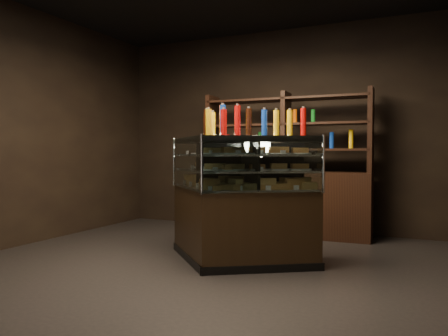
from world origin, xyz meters
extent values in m
plane|color=black|center=(0.00, 0.00, 0.00)|extent=(5.00, 5.00, 0.00)
cube|color=black|center=(0.00, 2.50, 1.50)|extent=(5.00, 0.02, 3.00)
cube|color=black|center=(-2.50, 0.00, 1.50)|extent=(0.02, 5.00, 3.00)
cube|color=black|center=(0.51, 0.33, 0.39)|extent=(1.32, 1.14, 0.78)
cube|color=black|center=(0.51, 0.33, 0.04)|extent=(1.36, 1.18, 0.08)
cube|color=black|center=(0.51, 0.33, 1.29)|extent=(1.32, 1.14, 0.06)
cube|color=silver|center=(0.51, 0.33, 0.79)|extent=(1.25, 1.08, 0.02)
cube|color=silver|center=(0.51, 0.33, 0.97)|extent=(1.25, 1.08, 0.02)
cube|color=silver|center=(0.51, 0.33, 1.13)|extent=(1.25, 1.08, 0.02)
cube|color=white|center=(0.67, 0.07, 1.05)|extent=(1.00, 0.65, 0.55)
cylinder|color=silver|center=(1.17, 0.40, 1.05)|extent=(0.03, 0.03, 0.57)
cylinder|color=silver|center=(0.17, -0.24, 1.05)|extent=(0.03, 0.03, 0.57)
cube|color=black|center=(-0.03, 0.39, 0.39)|extent=(1.25, 1.27, 0.78)
cube|color=black|center=(-0.03, 0.39, 0.04)|extent=(1.29, 1.31, 0.08)
cube|color=black|center=(-0.03, 0.39, 1.29)|extent=(1.25, 1.27, 0.06)
cube|color=silver|center=(-0.03, 0.39, 0.79)|extent=(1.18, 1.20, 0.02)
cube|color=silver|center=(-0.03, 0.39, 0.97)|extent=(1.18, 1.20, 0.02)
cube|color=silver|center=(-0.03, 0.39, 1.13)|extent=(1.18, 1.20, 0.02)
cube|color=white|center=(-0.25, 0.18, 1.05)|extent=(0.82, 0.87, 0.55)
cylinder|color=silver|center=(0.17, -0.24, 1.05)|extent=(0.03, 0.03, 0.57)
cylinder|color=silver|center=(-0.65, 0.62, 1.05)|extent=(0.03, 0.03, 0.57)
cube|color=#CB8E48|center=(0.10, 0.03, 0.82)|extent=(0.20, 0.17, 0.06)
cube|color=#CB8E48|center=(0.22, 0.11, 0.82)|extent=(0.20, 0.17, 0.06)
cube|color=#CB8E48|center=(0.34, 0.19, 0.82)|extent=(0.20, 0.17, 0.06)
cube|color=#CB8E48|center=(0.46, 0.26, 0.82)|extent=(0.20, 0.17, 0.06)
cube|color=#CB8E48|center=(0.58, 0.34, 0.82)|extent=(0.20, 0.17, 0.06)
cube|color=#CB8E48|center=(0.70, 0.42, 0.82)|extent=(0.20, 0.17, 0.06)
cube|color=#CB8E48|center=(0.82, 0.50, 0.82)|extent=(0.20, 0.17, 0.06)
cube|color=#CB8E48|center=(0.94, 0.57, 0.82)|extent=(0.20, 0.17, 0.06)
cylinder|color=white|center=(0.13, 0.08, 0.99)|extent=(0.24, 0.24, 0.01)
cube|color=#CB8E48|center=(0.13, 0.08, 1.02)|extent=(0.19, 0.16, 0.05)
cylinder|color=white|center=(0.32, 0.21, 0.99)|extent=(0.24, 0.24, 0.01)
cube|color=#CB8E48|center=(0.32, 0.21, 1.02)|extent=(0.19, 0.16, 0.05)
cylinder|color=white|center=(0.51, 0.33, 0.99)|extent=(0.24, 0.24, 0.01)
cube|color=#CB8E48|center=(0.51, 0.33, 1.02)|extent=(0.19, 0.16, 0.05)
cylinder|color=white|center=(0.70, 0.45, 0.99)|extent=(0.24, 0.24, 0.01)
cube|color=#CB8E48|center=(0.70, 0.45, 1.02)|extent=(0.19, 0.16, 0.05)
cylinder|color=white|center=(0.89, 0.57, 0.99)|extent=(0.24, 0.24, 0.01)
cube|color=#CB8E48|center=(0.89, 0.57, 1.02)|extent=(0.19, 0.16, 0.05)
cylinder|color=white|center=(0.13, 0.08, 1.15)|extent=(0.24, 0.24, 0.02)
cube|color=#CB8E48|center=(0.13, 0.08, 1.19)|extent=(0.19, 0.16, 0.05)
cylinder|color=white|center=(0.32, 0.21, 1.15)|extent=(0.24, 0.24, 0.02)
cube|color=#CB8E48|center=(0.32, 0.21, 1.19)|extent=(0.19, 0.16, 0.05)
cylinder|color=white|center=(0.51, 0.33, 1.15)|extent=(0.24, 0.24, 0.02)
cube|color=#CB8E48|center=(0.51, 0.33, 1.19)|extent=(0.19, 0.16, 0.05)
cylinder|color=white|center=(0.70, 0.45, 1.15)|extent=(0.24, 0.24, 0.02)
cube|color=#CB8E48|center=(0.70, 0.45, 1.19)|extent=(0.19, 0.16, 0.05)
cylinder|color=white|center=(0.89, 0.57, 1.15)|extent=(0.24, 0.24, 0.02)
cube|color=#CB8E48|center=(0.89, 0.57, 1.19)|extent=(0.19, 0.16, 0.05)
cube|color=#CB8E48|center=(-0.39, 0.73, 0.82)|extent=(0.19, 0.19, 0.06)
cube|color=#CB8E48|center=(-0.29, 0.63, 0.82)|extent=(0.19, 0.19, 0.06)
cube|color=#CB8E48|center=(-0.19, 0.53, 0.82)|extent=(0.19, 0.19, 0.06)
cube|color=#CB8E48|center=(-0.10, 0.42, 0.82)|extent=(0.19, 0.19, 0.06)
cube|color=#CB8E48|center=(0.00, 0.32, 0.82)|extent=(0.19, 0.19, 0.06)
cube|color=#CB8E48|center=(0.10, 0.22, 0.82)|extent=(0.19, 0.19, 0.06)
cube|color=#CB8E48|center=(0.20, 0.11, 0.82)|extent=(0.19, 0.19, 0.06)
cube|color=#CB8E48|center=(0.30, 0.01, 0.82)|extent=(0.19, 0.19, 0.06)
cylinder|color=white|center=(-0.34, 0.72, 0.99)|extent=(0.24, 0.24, 0.01)
cube|color=#CB8E48|center=(-0.34, 0.72, 1.02)|extent=(0.18, 0.18, 0.05)
cylinder|color=white|center=(-0.18, 0.56, 0.99)|extent=(0.24, 0.24, 0.01)
cube|color=#CB8E48|center=(-0.18, 0.56, 1.02)|extent=(0.18, 0.18, 0.05)
cylinder|color=white|center=(-0.03, 0.39, 0.99)|extent=(0.24, 0.24, 0.01)
cube|color=#CB8E48|center=(-0.03, 0.39, 1.02)|extent=(0.18, 0.18, 0.05)
cylinder|color=white|center=(0.13, 0.23, 0.99)|extent=(0.24, 0.24, 0.01)
cube|color=#CB8E48|center=(0.13, 0.23, 1.02)|extent=(0.18, 0.18, 0.05)
cylinder|color=white|center=(0.29, 0.06, 0.99)|extent=(0.24, 0.24, 0.01)
cube|color=#CB8E48|center=(0.29, 0.06, 1.02)|extent=(0.18, 0.18, 0.05)
cylinder|color=white|center=(-0.34, 0.72, 1.15)|extent=(0.24, 0.24, 0.02)
cube|color=#CB8E48|center=(-0.34, 0.72, 1.19)|extent=(0.18, 0.18, 0.05)
cylinder|color=white|center=(-0.18, 0.56, 1.15)|extent=(0.24, 0.24, 0.02)
cube|color=#CB8E48|center=(-0.18, 0.56, 1.19)|extent=(0.18, 0.18, 0.05)
cylinder|color=white|center=(-0.03, 0.39, 1.15)|extent=(0.24, 0.24, 0.02)
cube|color=#CB8E48|center=(-0.03, 0.39, 1.19)|extent=(0.18, 0.18, 0.05)
cylinder|color=white|center=(0.13, 0.23, 1.15)|extent=(0.24, 0.24, 0.02)
cube|color=#CB8E48|center=(0.13, 0.23, 1.19)|extent=(0.18, 0.18, 0.05)
cylinder|color=white|center=(0.29, 0.06, 1.15)|extent=(0.24, 0.24, 0.02)
cube|color=#CB8E48|center=(0.29, 0.06, 1.19)|extent=(0.18, 0.18, 0.05)
cylinder|color=#D8590A|center=(0.09, 0.06, 1.46)|extent=(0.06, 0.06, 0.28)
cylinder|color=silver|center=(0.09, 0.06, 1.61)|extent=(0.03, 0.03, 0.02)
cylinder|color=#B20C0A|center=(0.21, 0.14, 1.46)|extent=(0.06, 0.06, 0.28)
cylinder|color=silver|center=(0.21, 0.14, 1.61)|extent=(0.03, 0.03, 0.02)
cylinder|color=#0F38B2|center=(0.33, 0.21, 1.46)|extent=(0.06, 0.06, 0.28)
cylinder|color=silver|center=(0.33, 0.21, 1.61)|extent=(0.03, 0.03, 0.02)
cylinder|color=#147223|center=(0.45, 0.29, 1.46)|extent=(0.06, 0.06, 0.28)
cylinder|color=silver|center=(0.45, 0.29, 1.61)|extent=(0.03, 0.03, 0.02)
cylinder|color=yellow|center=(0.57, 0.37, 1.46)|extent=(0.06, 0.06, 0.28)
cylinder|color=silver|center=(0.57, 0.37, 1.61)|extent=(0.03, 0.03, 0.02)
cylinder|color=black|center=(0.69, 0.44, 1.46)|extent=(0.06, 0.06, 0.28)
cylinder|color=silver|center=(0.69, 0.44, 1.61)|extent=(0.03, 0.03, 0.02)
cylinder|color=silver|center=(0.81, 0.52, 1.46)|extent=(0.06, 0.06, 0.28)
cylinder|color=silver|center=(0.81, 0.52, 1.61)|extent=(0.03, 0.03, 0.02)
cylinder|color=#D8590A|center=(0.93, 0.60, 1.46)|extent=(0.06, 0.06, 0.28)
cylinder|color=silver|center=(0.93, 0.60, 1.61)|extent=(0.03, 0.03, 0.02)
cylinder|color=#D8590A|center=(-0.37, 0.75, 1.46)|extent=(0.06, 0.06, 0.28)
cylinder|color=silver|center=(-0.37, 0.75, 1.61)|extent=(0.03, 0.03, 0.02)
cylinder|color=#B20C0A|center=(-0.27, 0.65, 1.46)|extent=(0.06, 0.06, 0.28)
cylinder|color=silver|center=(-0.27, 0.65, 1.61)|extent=(0.03, 0.03, 0.02)
cylinder|color=#0F38B2|center=(-0.17, 0.55, 1.46)|extent=(0.06, 0.06, 0.28)
cylinder|color=silver|center=(-0.17, 0.55, 1.61)|extent=(0.03, 0.03, 0.02)
cylinder|color=#147223|center=(-0.07, 0.44, 1.46)|extent=(0.06, 0.06, 0.28)
cylinder|color=silver|center=(-0.07, 0.44, 1.61)|extent=(0.03, 0.03, 0.02)
cylinder|color=yellow|center=(0.02, 0.34, 1.46)|extent=(0.06, 0.06, 0.28)
cylinder|color=silver|center=(0.02, 0.34, 1.61)|extent=(0.03, 0.03, 0.02)
cylinder|color=black|center=(0.12, 0.24, 1.46)|extent=(0.06, 0.06, 0.28)
cylinder|color=silver|center=(0.12, 0.24, 1.61)|extent=(0.03, 0.03, 0.02)
cylinder|color=silver|center=(0.22, 0.13, 1.46)|extent=(0.06, 0.06, 0.28)
cylinder|color=silver|center=(0.22, 0.13, 1.61)|extent=(0.03, 0.03, 0.02)
cylinder|color=#D8590A|center=(0.32, 0.03, 1.46)|extent=(0.06, 0.06, 0.28)
cylinder|color=silver|center=(0.32, 0.03, 1.61)|extent=(0.03, 0.03, 0.02)
cylinder|color=black|center=(0.63, 0.91, 0.08)|extent=(0.21, 0.21, 0.15)
cone|color=#1B6120|center=(0.63, 0.91, 0.37)|extent=(0.31, 0.31, 0.43)
cone|color=#1B6120|center=(0.63, 0.91, 0.51)|extent=(0.24, 0.24, 0.30)
cube|color=black|center=(0.30, 2.05, 0.45)|extent=(2.32, 0.49, 0.90)
cube|color=black|center=(-0.83, 2.01, 1.45)|extent=(0.07, 0.38, 1.10)
cube|color=black|center=(0.30, 2.05, 1.45)|extent=(0.07, 0.38, 1.10)
cube|color=black|center=(1.42, 2.09, 1.45)|extent=(0.07, 0.38, 1.10)
cube|color=black|center=(0.30, 2.05, 1.20)|extent=(2.28, 0.45, 0.03)
cube|color=black|center=(0.30, 2.05, 1.55)|extent=(2.28, 0.45, 0.03)
cube|color=black|center=(0.30, 2.05, 1.90)|extent=(2.28, 0.45, 0.03)
cylinder|color=#D8590A|center=(-0.58, 2.02, 1.32)|extent=(0.06, 0.06, 0.22)
cylinder|color=#B20C0A|center=(-0.33, 2.03, 1.32)|extent=(0.06, 0.06, 0.22)
cylinder|color=#0F38B2|center=(-0.08, 2.04, 1.32)|extent=(0.06, 0.06, 0.22)
cylinder|color=#147223|center=(0.17, 2.05, 1.32)|extent=(0.06, 0.06, 0.22)
cylinder|color=yellow|center=(0.42, 2.05, 1.32)|extent=(0.06, 0.06, 0.22)
cylinder|color=black|center=(0.67, 2.06, 1.32)|extent=(0.06, 0.06, 0.22)
cylinder|color=silver|center=(0.92, 2.07, 1.32)|extent=(0.06, 0.06, 0.22)
cylinder|color=#D8590A|center=(1.17, 2.08, 1.32)|extent=(0.06, 0.06, 0.22)
camera|label=1|loc=(2.06, -3.85, 1.16)|focal=35.00mm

